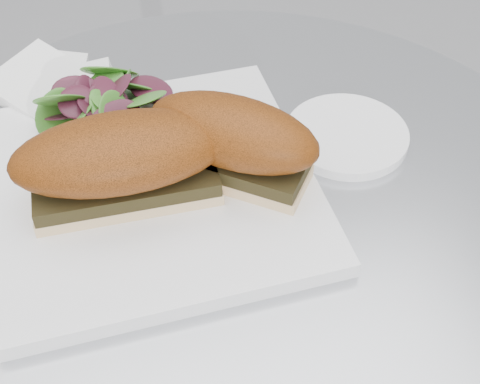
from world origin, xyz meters
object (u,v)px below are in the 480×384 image
(sandwich_left, at_px, (122,160))
(plate, at_px, (153,185))
(saucer, at_px, (347,135))
(sandwich_right, at_px, (233,140))

(sandwich_left, bearing_deg, plate, 31.57)
(plate, relative_size, saucer, 2.35)
(sandwich_right, bearing_deg, saucer, 53.47)
(sandwich_right, bearing_deg, sandwich_left, -141.94)
(plate, distance_m, sandwich_right, 0.09)
(sandwich_left, distance_m, saucer, 0.23)
(sandwich_left, xyz_separation_m, sandwich_right, (0.10, -0.00, -0.00))
(plate, height_order, sandwich_left, sandwich_left)
(plate, distance_m, saucer, 0.20)
(plate, bearing_deg, sandwich_left, -152.72)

